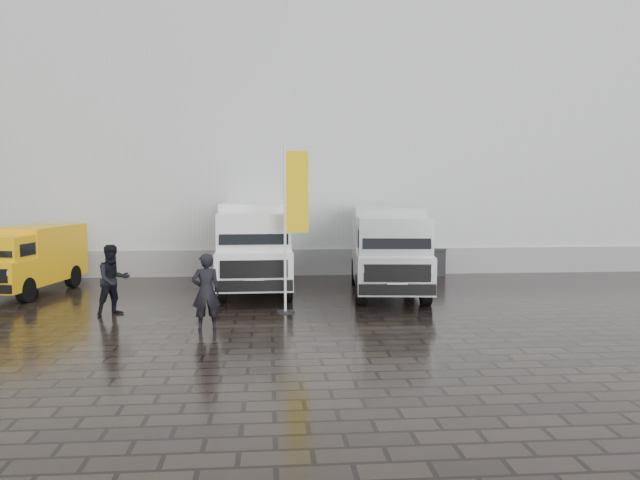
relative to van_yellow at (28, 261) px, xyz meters
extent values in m
plane|color=black|center=(8.63, -4.52, -1.06)|extent=(120.00, 120.00, 0.00)
cube|color=silver|center=(10.63, 11.48, 4.94)|extent=(44.00, 16.00, 12.00)
cube|color=gray|center=(10.63, 3.43, -0.56)|extent=(44.00, 0.15, 1.00)
cylinder|color=black|center=(8.06, -3.64, -1.04)|extent=(0.50, 0.50, 0.04)
cylinder|color=white|center=(8.06, -3.64, 1.20)|extent=(0.07, 0.07, 4.51)
cube|color=yellow|center=(8.39, -3.64, 2.19)|extent=(0.60, 0.03, 2.16)
cube|color=black|center=(13.95, 2.89, -0.54)|extent=(0.74, 0.74, 1.03)
imported|color=black|center=(6.14, -5.59, -0.14)|extent=(0.73, 0.54, 1.84)
imported|color=black|center=(3.51, -3.59, -0.12)|extent=(1.15, 1.11, 1.87)
camera|label=1|loc=(7.62, -20.28, 2.33)|focal=35.00mm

